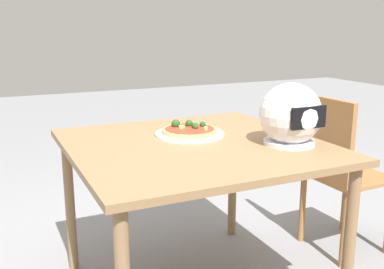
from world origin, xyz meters
The scene contains 5 objects.
dining_table centered at (0.00, 0.00, 0.68)m, with size 1.09×1.09×0.76m.
pizza_plate centered at (-0.04, -0.14, 0.77)m, with size 0.33×0.33×0.01m, color white.
pizza centered at (-0.04, -0.14, 0.79)m, with size 0.27×0.27×0.06m.
motorcycle_helmet centered at (-0.37, 0.20, 0.89)m, with size 0.27×0.27×0.27m.
chair_side centered at (-0.91, -0.06, 0.51)m, with size 0.41×0.41×0.90m.
Camera 1 is at (0.84, 1.76, 1.27)m, focal length 42.07 mm.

